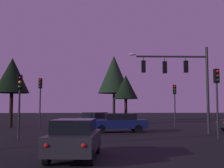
% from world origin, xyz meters
% --- Properties ---
extents(ground_plane, '(168.00, 168.00, 0.00)m').
position_xyz_m(ground_plane, '(0.00, 24.50, 0.00)').
color(ground_plane, black).
rests_on(ground_plane, ground).
extents(traffic_signal_mast_arm, '(6.03, 0.44, 6.56)m').
position_xyz_m(traffic_signal_mast_arm, '(4.83, 13.88, 4.48)').
color(traffic_signal_mast_arm, '#232326').
rests_on(traffic_signal_mast_arm, ground).
extents(traffic_light_corner_left, '(0.35, 0.38, 4.44)m').
position_xyz_m(traffic_light_corner_left, '(6.04, 10.55, 3.14)').
color(traffic_light_corner_left, '#232326').
rests_on(traffic_light_corner_left, ground).
extents(traffic_light_corner_right, '(0.32, 0.36, 4.20)m').
position_xyz_m(traffic_light_corner_right, '(6.00, 20.20, 2.98)').
color(traffic_light_corner_right, '#232326').
rests_on(traffic_light_corner_right, ground).
extents(traffic_light_median, '(0.31, 0.35, 4.59)m').
position_xyz_m(traffic_light_median, '(-6.56, 18.43, 3.24)').
color(traffic_light_median, '#232326').
rests_on(traffic_light_median, ground).
extents(traffic_light_far_side, '(0.36, 0.38, 3.99)m').
position_xyz_m(traffic_light_far_side, '(-6.33, 10.78, 2.84)').
color(traffic_light_far_side, '#232326').
rests_on(traffic_light_far_side, ground).
extents(car_nearside_lane, '(2.07, 4.18, 1.52)m').
position_xyz_m(car_nearside_lane, '(-2.43, 4.15, 0.79)').
color(car_nearside_lane, '#232328').
rests_on(car_nearside_lane, ground).
extents(car_crossing_left, '(4.64, 2.13, 1.52)m').
position_xyz_m(car_crossing_left, '(0.25, 16.12, 0.80)').
color(car_crossing_left, '#0F1947').
rests_on(car_crossing_left, ground).
extents(car_far_lane, '(3.91, 4.28, 1.52)m').
position_xyz_m(car_far_lane, '(-1.64, 21.75, 0.79)').
color(car_far_lane, '#0F1947').
rests_on(car_far_lane, ground).
extents(tree_behind_sign, '(3.50, 3.50, 7.08)m').
position_xyz_m(tree_behind_sign, '(-10.20, 22.39, 5.24)').
color(tree_behind_sign, black).
rests_on(tree_behind_sign, ground).
extents(tree_left_far, '(3.06, 3.06, 6.11)m').
position_xyz_m(tree_left_far, '(2.13, 28.80, 4.56)').
color(tree_left_far, black).
rests_on(tree_left_far, ground).
extents(tree_center_horizon, '(4.84, 4.84, 9.92)m').
position_xyz_m(tree_center_horizon, '(1.08, 35.95, 7.03)').
color(tree_center_horizon, black).
rests_on(tree_center_horizon, ground).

